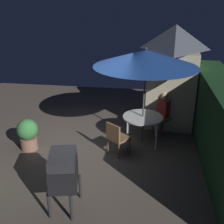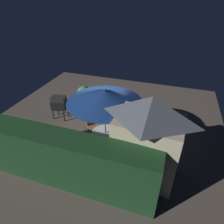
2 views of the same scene
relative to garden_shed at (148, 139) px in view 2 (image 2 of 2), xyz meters
name	(u,v)px [view 2 (image 2 of 2)]	position (x,y,z in m)	size (l,w,h in m)	color
ground_plane	(105,123)	(2.33, -2.40, -1.57)	(11.00, 11.00, 0.00)	brown
hedge_backdrop	(66,161)	(2.33, 1.10, -0.61)	(5.82, 0.84, 1.92)	#193D1E
garden_shed	(148,139)	(0.00, 0.00, 0.00)	(2.21, 1.67, 3.08)	#C6B793
patio_table	(106,134)	(1.72, -0.83, -0.87)	(1.11, 1.11, 0.77)	white
patio_umbrella	(105,96)	(1.72, -0.83, 0.81)	(2.71, 2.71, 2.66)	#4C4C51
bbq_grill	(59,103)	(4.62, -2.17, -0.72)	(0.79, 0.64, 1.20)	black
chair_near_shed	(120,153)	(0.92, -0.20, -1.05)	(0.65, 0.65, 0.90)	olive
chair_far_side	(93,125)	(2.53, -1.45, -1.05)	(0.65, 0.65, 0.90)	olive
potted_plant_by_shed	(109,101)	(2.60, -3.83, -1.11)	(0.56, 0.56, 0.86)	#936651
potted_plant_by_grill	(84,93)	(4.25, -4.12, -1.05)	(0.75, 0.75, 0.94)	#4C4C51
person_in_red	(119,146)	(0.98, -0.25, -0.79)	(0.40, 0.42, 1.26)	#CC3D33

